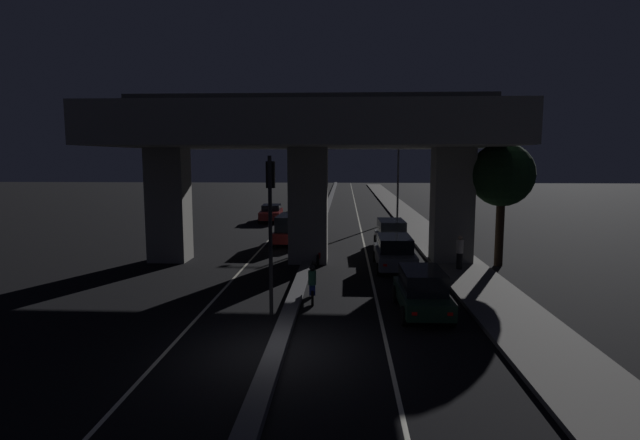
{
  "coord_description": "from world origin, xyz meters",
  "views": [
    {
      "loc": [
        1.97,
        -14.12,
        5.71
      ],
      "look_at": [
        0.31,
        19.5,
        1.49
      ],
      "focal_mm": 28.0,
      "sensor_mm": 36.0,
      "label": 1
    }
  ],
  "objects": [
    {
      "name": "ground_plane",
      "position": [
        0.0,
        0.0,
        0.0
      ],
      "size": [
        200.0,
        200.0,
        0.0
      ],
      "primitive_type": "plane",
      "color": "black"
    },
    {
      "name": "lane_line_left_inner",
      "position": [
        -3.28,
        35.0,
        0.0
      ],
      "size": [
        0.12,
        126.0,
        0.0
      ],
      "primitive_type": "cube",
      "color": "beige",
      "rests_on": "ground_plane"
    },
    {
      "name": "lane_line_right_inner",
      "position": [
        3.28,
        35.0,
        0.0
      ],
      "size": [
        0.12,
        126.0,
        0.0
      ],
      "primitive_type": "cube",
      "color": "beige",
      "rests_on": "ground_plane"
    },
    {
      "name": "median_divider",
      "position": [
        0.0,
        35.0,
        0.12
      ],
      "size": [
        0.55,
        126.0,
        0.25
      ],
      "primitive_type": "cube",
      "color": "#4C4C51",
      "rests_on": "ground_plane"
    },
    {
      "name": "sidewalk_right",
      "position": [
        7.99,
        28.0,
        0.08
      ],
      "size": [
        2.8,
        126.0,
        0.16
      ],
      "primitive_type": "cube",
      "color": "#5B5956",
      "rests_on": "ground_plane"
    },
    {
      "name": "elevated_overpass",
      "position": [
        0.0,
        12.84,
        6.73
      ],
      "size": [
        20.05,
        11.73,
        9.11
      ],
      "color": "gray",
      "rests_on": "ground_plane"
    },
    {
      "name": "traffic_light_left_of_median",
      "position": [
        -0.68,
        3.52,
        3.91
      ],
      "size": [
        0.3,
        0.49,
        5.78
      ],
      "color": "black",
      "rests_on": "ground_plane"
    },
    {
      "name": "street_lamp",
      "position": [
        6.47,
        31.48,
        5.03
      ],
      "size": [
        2.47,
        0.32,
        8.53
      ],
      "color": "#2D2D30",
      "rests_on": "ground_plane"
    },
    {
      "name": "car_dark_green_lead",
      "position": [
        4.83,
        3.86,
        0.86
      ],
      "size": [
        1.85,
        4.2,
        1.65
      ],
      "rotation": [
        0.0,
        0.0,
        1.58
      ],
      "color": "black",
      "rests_on": "ground_plane"
    },
    {
      "name": "car_grey_second",
      "position": [
        4.56,
        11.38,
        0.87
      ],
      "size": [
        2.04,
        4.7,
        1.68
      ],
      "rotation": [
        0.0,
        0.0,
        1.57
      ],
      "color": "#515459",
      "rests_on": "ground_plane"
    },
    {
      "name": "car_silver_third",
      "position": [
        4.93,
        17.18,
        0.95
      ],
      "size": [
        2.02,
        3.99,
        1.8
      ],
      "rotation": [
        0.0,
        0.0,
        1.59
      ],
      "color": "gray",
      "rests_on": "ground_plane"
    },
    {
      "name": "car_dark_red_lead_oncoming",
      "position": [
        -1.62,
        18.58,
        1.01
      ],
      "size": [
        2.07,
        4.6,
        1.93
      ],
      "rotation": [
        0.0,
        0.0,
        -1.6
      ],
      "color": "#591414",
      "rests_on": "ground_plane"
    },
    {
      "name": "car_dark_red_second_oncoming",
      "position": [
        -4.64,
        30.24,
        0.78
      ],
      "size": [
        2.12,
        4.76,
        1.5
      ],
      "rotation": [
        0.0,
        0.0,
        -1.52
      ],
      "color": "#591414",
      "rests_on": "ground_plane"
    },
    {
      "name": "car_dark_red_third_oncoming",
      "position": [
        -1.99,
        40.49,
        0.79
      ],
      "size": [
        2.07,
        4.77,
        1.58
      ],
      "rotation": [
        0.0,
        0.0,
        -1.59
      ],
      "color": "#591414",
      "rests_on": "ground_plane"
    },
    {
      "name": "car_black_fourth_oncoming",
      "position": [
        -1.85,
        49.99,
        0.81
      ],
      "size": [
        2.1,
        4.46,
        1.55
      ],
      "rotation": [
        0.0,
        0.0,
        -1.59
      ],
      "color": "black",
      "rests_on": "ground_plane"
    },
    {
      "name": "motorcycle_blue_filtering_near",
      "position": [
        0.7,
        5.23,
        0.63
      ],
      "size": [
        0.34,
        1.83,
        1.48
      ],
      "rotation": [
        0.0,
        0.0,
        1.65
      ],
      "color": "black",
      "rests_on": "ground_plane"
    },
    {
      "name": "motorcycle_red_filtering_mid",
      "position": [
        0.62,
        12.41,
        0.6
      ],
      "size": [
        0.34,
        1.8,
        1.39
      ],
      "rotation": [
        0.0,
        0.0,
        1.49
      ],
      "color": "black",
      "rests_on": "ground_plane"
    },
    {
      "name": "motorcycle_black_filtering_far",
      "position": [
        0.55,
        19.7,
        0.63
      ],
      "size": [
        0.32,
        1.9,
        1.48
      ],
      "rotation": [
        0.0,
        0.0,
        1.56
      ],
      "color": "black",
      "rests_on": "ground_plane"
    },
    {
      "name": "pedestrian_on_sidewalk",
      "position": [
        7.74,
        10.71,
        1.01
      ],
      "size": [
        0.35,
        0.35,
        1.7
      ],
      "color": "black",
      "rests_on": "sidewalk_right"
    },
    {
      "name": "roadside_tree_kerbside_near",
      "position": [
        10.16,
        12.34,
        4.78
      ],
      "size": [
        3.33,
        3.33,
        6.5
      ],
      "color": "#2D2116",
      "rests_on": "ground_plane"
    }
  ]
}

